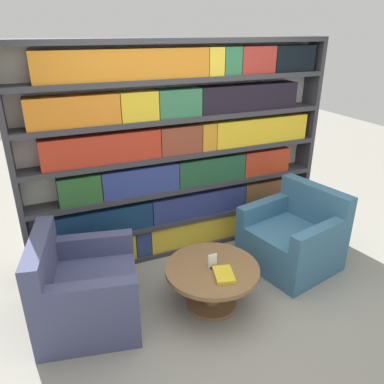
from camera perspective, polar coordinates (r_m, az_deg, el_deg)
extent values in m
plane|color=gray|center=(3.55, 6.31, -17.59)|extent=(14.00, 14.00, 0.00)
cube|color=silver|center=(4.06, -2.32, 6.40)|extent=(3.28, 0.05, 2.26)
cube|color=#333338|center=(3.70, -25.50, 2.29)|extent=(0.05, 0.30, 2.26)
cube|color=#333338|center=(4.77, 16.81, 8.03)|extent=(0.05, 0.30, 2.26)
cube|color=#333338|center=(4.42, -1.49, -7.85)|extent=(3.18, 0.30, 0.05)
cube|color=#333338|center=(4.24, -1.54, -3.81)|extent=(3.18, 0.30, 0.05)
cube|color=#333338|center=(4.08, -1.59, 0.88)|extent=(3.18, 0.30, 0.05)
cube|color=#333338|center=(3.95, -1.66, 5.91)|extent=(3.18, 0.30, 0.05)
cube|color=#333338|center=(3.85, -1.72, 11.24)|extent=(3.18, 0.30, 0.05)
cube|color=#333338|center=(3.79, -1.79, 16.80)|extent=(3.18, 0.30, 0.05)
cube|color=#333338|center=(3.77, -1.87, 22.10)|extent=(3.18, 0.30, 0.05)
cube|color=black|center=(4.09, -16.47, -9.03)|extent=(0.77, 0.20, 0.28)
cube|color=gold|center=(4.14, -9.93, -7.84)|extent=(0.16, 0.20, 0.28)
cube|color=navy|center=(4.18, -7.67, -7.40)|extent=(0.16, 0.20, 0.28)
cube|color=gold|center=(4.47, 3.92, -4.97)|extent=(1.69, 0.20, 0.28)
cube|color=navy|center=(3.94, -13.81, -4.21)|extent=(1.06, 0.20, 0.27)
cube|color=navy|center=(4.22, 0.96, -1.53)|extent=(1.12, 0.20, 0.27)
cube|color=brown|center=(4.63, 11.09, 0.38)|extent=(0.65, 0.20, 0.27)
cube|color=#285729|center=(3.76, -16.82, 0.51)|extent=(0.40, 0.20, 0.28)
cube|color=navy|center=(3.86, -7.95, 1.94)|extent=(0.79, 0.20, 0.28)
cube|color=#1F4C30|center=(4.13, 2.73, 3.59)|extent=(0.78, 0.20, 0.28)
cube|color=#AD3219|center=(4.46, 10.78, 4.75)|extent=(0.59, 0.20, 0.28)
cube|color=#B02F1B|center=(3.67, -13.59, 6.55)|extent=(1.12, 0.20, 0.28)
cube|color=brown|center=(3.87, -1.98, 8.10)|extent=(0.44, 0.20, 0.28)
cube|color=orange|center=(3.99, 2.15, 8.57)|extent=(0.16, 0.20, 0.28)
cube|color=gold|center=(4.31, 10.19, 9.35)|extent=(1.15, 0.20, 0.28)
cube|color=orange|center=(3.55, -17.69, 11.73)|extent=(0.81, 0.20, 0.27)
cube|color=gold|center=(3.66, -8.26, 12.90)|extent=(0.36, 0.20, 0.27)
cube|color=#2F6945|center=(3.79, -2.16, 13.48)|extent=(0.44, 0.20, 0.27)
cube|color=black|center=(4.14, 8.44, 14.12)|extent=(1.13, 0.20, 0.27)
cube|color=orange|center=(3.58, -10.28, 18.60)|extent=(1.59, 0.20, 0.27)
cube|color=gold|center=(3.89, 3.20, 19.29)|extent=(0.16, 0.20, 0.27)
cube|color=#2A6A41|center=(3.98, 5.70, 19.31)|extent=(0.19, 0.20, 0.27)
cube|color=maroon|center=(4.13, 9.54, 19.27)|extent=(0.39, 0.20, 0.27)
cube|color=black|center=(4.39, 14.80, 19.09)|extent=(0.49, 0.20, 0.27)
cube|color=#42476B|center=(3.43, -15.29, -15.40)|extent=(0.96, 0.99, 0.43)
cube|color=#42476B|center=(3.25, -22.02, -9.89)|extent=(0.31, 0.85, 0.40)
cube|color=#42476B|center=(2.95, -14.88, -14.93)|extent=(0.68, 0.26, 0.19)
cube|color=#42476B|center=(3.55, -14.44, -7.74)|extent=(0.68, 0.26, 0.19)
cube|color=#386684|center=(4.13, 14.67, -8.04)|extent=(0.96, 0.99, 0.43)
cube|color=#386684|center=(4.18, 18.23, -1.63)|extent=(0.31, 0.85, 0.40)
cube|color=#386684|center=(4.14, 10.73, -2.63)|extent=(0.68, 0.26, 0.19)
cube|color=#386684|center=(3.74, 18.63, -6.51)|extent=(0.68, 0.26, 0.19)
cylinder|color=brown|center=(3.50, 3.03, -14.35)|extent=(0.15, 0.15, 0.36)
cylinder|color=brown|center=(3.60, 2.97, -16.43)|extent=(0.46, 0.46, 0.03)
cylinder|color=brown|center=(3.38, 3.10, -11.65)|extent=(0.84, 0.84, 0.04)
cube|color=black|center=(3.36, 3.11, -11.31)|extent=(0.05, 0.06, 0.01)
cube|color=silver|center=(3.33, 3.13, -10.43)|extent=(0.08, 0.01, 0.13)
cube|color=gold|center=(3.26, 4.87, -12.44)|extent=(0.22, 0.27, 0.03)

